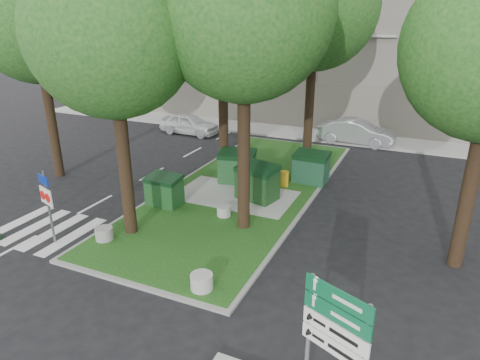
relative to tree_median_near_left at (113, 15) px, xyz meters
The scene contains 21 objects.
ground 7.88m from the tree_median_near_left, 61.12° to the right, with size 120.00×120.00×0.00m, color black.
median_island 9.27m from the tree_median_near_left, 70.64° to the left, with size 6.00×16.00×0.12m, color #194012.
median_kerb 9.28m from the tree_median_near_left, 70.64° to the left, with size 6.30×16.30×0.10m, color gray.
building_sidewalk 17.57m from the tree_median_near_left, 84.94° to the left, with size 42.00×3.00×0.12m, color #999993.
zebra_crossing 7.75m from the tree_median_near_left, 155.64° to the right, with size 5.00×3.00×0.01m, color silver.
apartment_building 23.49m from the tree_median_near_left, 86.55° to the left, with size 41.00×12.00×16.00m, color tan.
tree_median_near_left is the anchor object (origin of this frame).
tree_median_mid 6.53m from the tree_median_near_left, 85.60° to the left, with size 4.80×4.80×9.99m.
tree_street_left 7.83m from the tree_median_near_left, 153.43° to the left, with size 5.40×5.40×11.00m.
dumpster_a 7.01m from the tree_median_near_left, 96.78° to the left, with size 1.40×1.00×1.28m.
dumpster_b 8.89m from the tree_median_near_left, 77.56° to the left, with size 1.83×1.45×1.52m.
dumpster_c 8.39m from the tree_median_near_left, 57.00° to the left, with size 1.87×1.51×1.53m.
dumpster_d 10.76m from the tree_median_near_left, 59.01° to the left, with size 1.60×1.15×1.44m.
bollard_left 7.07m from the tree_median_near_left, 120.93° to the right, with size 0.60×0.60×0.43m, color gray.
bollard_right 8.24m from the tree_median_near_left, 27.91° to the right, with size 0.64×0.64×0.45m, color #AFAEAA.
bollard_mid 7.79m from the tree_median_near_left, 45.90° to the left, with size 0.54×0.54×0.38m, color #A6A5A1.
litter_bin 9.95m from the tree_median_near_left, 61.16° to the left, with size 0.40×0.40×0.69m, color gold.
traffic_sign_pole 6.24m from the tree_median_near_left, 142.57° to the right, with size 0.76×0.29×2.62m.
directional_sign 10.69m from the tree_median_near_left, 29.47° to the right, with size 1.30×0.60×2.80m.
car_white 15.49m from the tree_median_near_left, 112.45° to the left, with size 1.61×4.01×1.37m, color silver.
car_silver 17.19m from the tree_median_near_left, 71.14° to the left, with size 1.57×4.51×1.49m, color #9A9DA1.
Camera 1 is at (7.61, -8.32, 7.28)m, focal length 32.00 mm.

